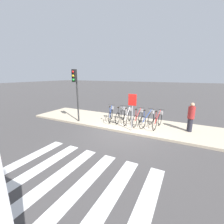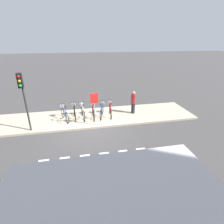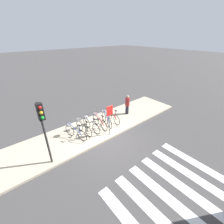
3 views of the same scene
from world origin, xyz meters
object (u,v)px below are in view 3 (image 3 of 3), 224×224
Objects in this scene: parked_bicycle_1 at (83,127)px; traffic_light at (43,122)px; pedestrian at (127,104)px; parked_bicycle_3 at (99,121)px; parked_bicycle_0 at (75,131)px; parked_bicycle_5 at (112,115)px; parked_bicycle_2 at (90,124)px; sign_post at (110,116)px; parked_bicycle_4 at (106,118)px.

traffic_light is at bearing -152.35° from parked_bicycle_1.
pedestrian is at bearing 11.78° from traffic_light.
parked_bicycle_3 is at bearing -177.46° from pedestrian.
parked_bicycle_0 is 2.89m from traffic_light.
parked_bicycle_3 is 1.16m from parked_bicycle_5.
parked_bicycle_0 and parked_bicycle_2 have the same top height.
parked_bicycle_5 is at bearing -176.07° from pedestrian.
traffic_light is (-3.68, -1.23, 1.91)m from parked_bicycle_3.
parked_bicycle_5 is (1.83, -0.00, 0.00)m from parked_bicycle_2.
pedestrian is (4.00, 0.05, 0.36)m from parked_bicycle_1.
parked_bicycle_2 is at bearing -6.47° from parked_bicycle_1.
traffic_light is (-4.84, -1.24, 1.91)m from parked_bicycle_5.
parked_bicycle_2 is 0.86× the size of sign_post.
parked_bicycle_2 is at bearing 22.44° from traffic_light.
traffic_light is at bearing -164.42° from parked_bicycle_4.
parked_bicycle_4 is (1.26, -0.05, 0.00)m from parked_bicycle_2.
parked_bicycle_3 is 1.00× the size of parked_bicycle_5.
traffic_light is (-3.00, -1.24, 1.91)m from parked_bicycle_2.
parked_bicycle_5 is 0.86× the size of sign_post.
parked_bicycle_4 is at bearing -3.73° from parked_bicycle_3.
parked_bicycle_4 and parked_bicycle_5 have the same top height.
parked_bicycle_4 is (0.58, -0.04, 0.00)m from parked_bicycle_3.
traffic_light reaches higher than parked_bicycle_5.
parked_bicycle_3 is at bearing 1.80° from parked_bicycle_0.
parked_bicycle_1 is 1.79m from parked_bicycle_4.
sign_post is (-1.16, -1.18, 0.91)m from parked_bicycle_5.
parked_bicycle_4 is 4.82m from traffic_light.
parked_bicycle_0 is at bearing 148.78° from sign_post.
sign_post is at bearing -46.16° from parked_bicycle_1.
parked_bicycle_4 is 1.07× the size of pedestrian.
parked_bicycle_2 is at bearing -178.17° from pedestrian.
parked_bicycle_0 is 1.84m from parked_bicycle_3.
sign_post is at bearing -31.22° from parked_bicycle_0.
parked_bicycle_0 is 3.00m from parked_bicycle_5.
parked_bicycle_2 and parked_bicycle_5 have the same top height.
pedestrian reaches higher than parked_bicycle_1.
parked_bicycle_2 is at bearing 3.48° from parked_bicycle_0.
sign_post is at bearing -155.17° from pedestrian.
sign_post is (-0.59, -1.13, 0.91)m from parked_bicycle_4.
parked_bicycle_4 is 0.58m from parked_bicycle_5.
pedestrian is at bearing 0.74° from parked_bicycle_1.
parked_bicycle_3 is 4.32m from traffic_light.
parked_bicycle_3 is at bearing -1.12° from parked_bicycle_2.
sign_post is (1.84, -1.11, 0.91)m from parked_bicycle_0.
parked_bicycle_2 is 1.00× the size of parked_bicycle_5.
parked_bicycle_2 is 1.64m from sign_post.
parked_bicycle_1 and parked_bicycle_4 have the same top height.
pedestrian is (3.48, 0.11, 0.36)m from parked_bicycle_2.
parked_bicycle_0 is at bearing -177.75° from pedestrian.
pedestrian is at bearing 1.83° from parked_bicycle_2.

